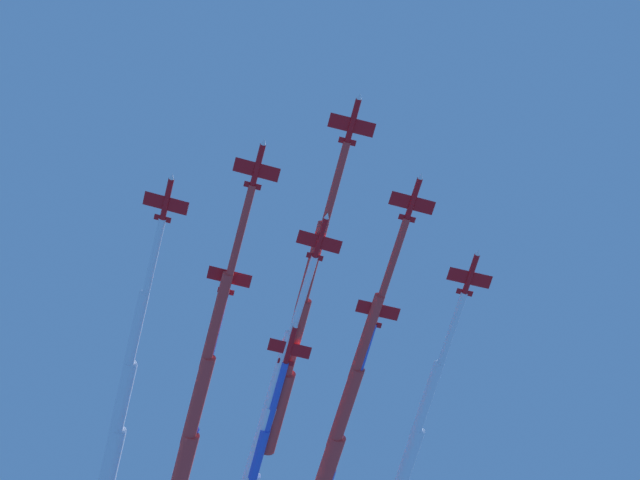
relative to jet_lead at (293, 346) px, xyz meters
The scene contains 7 objects.
jet_lead is the anchor object (origin of this frame).
jet_port_inner 18.30m from the jet_lead, behind, with size 60.30×55.91×3.72m.
jet_starboard_inner 23.29m from the jet_lead, 95.36° to the right, with size 66.26×61.17×3.78m.
jet_port_mid 25.12m from the jet_lead, 134.79° to the right, with size 61.54×57.47×3.80m.
jet_starboard_mid 36.79m from the jet_lead, 169.33° to the left, with size 59.30×52.71×3.70m.
jet_port_outer 37.38m from the jet_lead, 83.53° to the right, with size 58.47×53.97×3.79m.
jet_trail_port 37.19m from the jet_lead, 113.50° to the right, with size 59.16×53.61×3.73m.
Camera 1 is at (83.09, 44.69, -44.63)m, focal length 64.84 mm.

